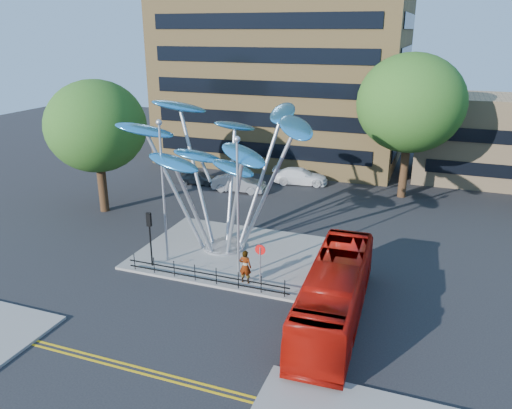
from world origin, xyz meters
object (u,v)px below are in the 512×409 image
at_px(street_lamp_left, 163,180).
at_px(parked_car_left, 198,177).
at_px(tree_left, 96,127).
at_px(leaf_sculpture, 222,147).
at_px(parked_car_mid, 239,183).
at_px(red_bus, 335,293).
at_px(no_entry_sign_island, 260,258).
at_px(traffic_light_island, 150,228).
at_px(pedestrian, 245,266).
at_px(tree_right, 411,103).
at_px(street_lamp_right, 238,196).
at_px(parked_car_right, 300,176).

height_order(street_lamp_left, parked_car_left, street_lamp_left).
bearing_deg(tree_left, leaf_sculpture, -15.55).
bearing_deg(parked_car_mid, street_lamp_left, -179.27).
xyz_separation_m(red_bus, parked_car_left, (-16.90, 18.63, -0.89)).
bearing_deg(no_entry_sign_island, traffic_light_island, -179.87).
bearing_deg(red_bus, pedestrian, 158.24).
distance_m(tree_left, leaf_sculpture, 12.38).
distance_m(tree_right, tree_left, 25.09).
bearing_deg(traffic_light_island, tree_left, 140.19).
distance_m(leaf_sculpture, no_entry_sign_island, 7.71).
xyz_separation_m(no_entry_sign_island, parked_car_mid, (-7.80, 15.89, -1.03)).
height_order(parked_car_left, parked_car_mid, parked_car_mid).
bearing_deg(parked_car_mid, street_lamp_right, -162.02).
relative_size(tree_left, pedestrian, 5.23).
bearing_deg(pedestrian, street_lamp_right, -38.67).
height_order(no_entry_sign_island, parked_car_right, no_entry_sign_island).
distance_m(tree_left, red_bus, 23.25).
xyz_separation_m(no_entry_sign_island, parked_car_left, (-12.30, 16.70, -1.18)).
height_order(street_lamp_right, parked_car_right, street_lamp_right).
height_order(parked_car_mid, parked_car_right, parked_car_mid).
bearing_deg(street_lamp_left, parked_car_mid, 94.98).
distance_m(pedestrian, parked_car_mid, 17.35).
height_order(street_lamp_right, no_entry_sign_island, street_lamp_right).
height_order(tree_right, traffic_light_island, tree_right).
height_order(pedestrian, parked_car_left, pedestrian).
bearing_deg(parked_car_mid, parked_car_left, 75.48).
height_order(street_lamp_left, traffic_light_island, street_lamp_left).
bearing_deg(parked_car_left, tree_right, -84.52).
height_order(tree_left, parked_car_right, tree_left).
relative_size(street_lamp_right, parked_car_mid, 1.74).
relative_size(red_bus, parked_car_left, 2.95).
bearing_deg(no_entry_sign_island, street_lamp_left, 171.39).
bearing_deg(parked_car_mid, tree_left, 131.45).
distance_m(red_bus, parked_car_right, 23.39).
distance_m(tree_right, pedestrian, 21.80).
distance_m(parked_car_mid, parked_car_right, 6.15).
bearing_deg(parked_car_right, pedestrian, 178.05).
height_order(leaf_sculpture, street_lamp_left, leaf_sculpture).
bearing_deg(street_lamp_right, red_bus, -21.55).
height_order(parked_car_left, parked_car_right, parked_car_right).
bearing_deg(street_lamp_left, leaf_sculpture, 52.60).
xyz_separation_m(leaf_sculpture, street_lamp_left, (-2.43, -3.18, -1.52)).
distance_m(pedestrian, parked_car_right, 20.24).
relative_size(red_bus, parked_car_mid, 2.30).
height_order(traffic_light_island, parked_car_right, traffic_light_island).
xyz_separation_m(traffic_light_island, no_entry_sign_island, (7.00, 0.02, -0.80)).
bearing_deg(street_lamp_left, no_entry_sign_island, -8.61).
relative_size(street_lamp_left, traffic_light_island, 2.57).
distance_m(leaf_sculpture, street_lamp_right, 4.83).
bearing_deg(tree_right, traffic_light_island, -123.69).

